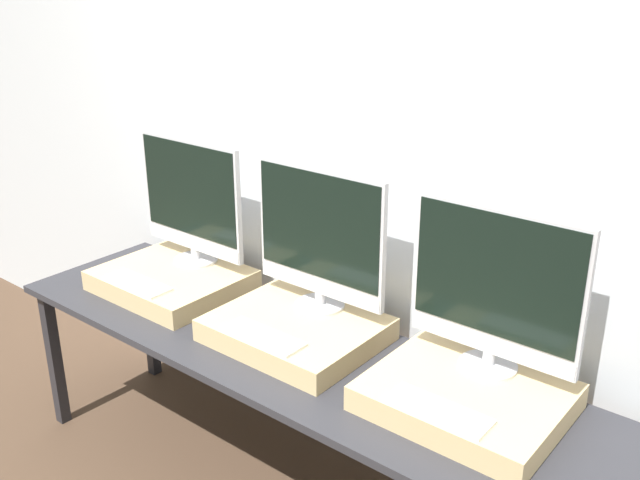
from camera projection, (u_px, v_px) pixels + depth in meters
name	position (u px, v px, depth m)	size (l,w,h in m)	color
wall_back	(353.00, 169.00, 2.72)	(8.00, 0.04, 2.60)	silver
workbench	(286.00, 359.00, 2.66)	(2.49, 0.67, 0.71)	#2D2D33
wooden_riser_left	(172.00, 280.00, 3.08)	(0.60, 0.50, 0.09)	#D6B77F
monitor_left	(192.00, 200.00, 3.06)	(0.58, 0.19, 0.55)	silver
keyboard_left	(137.00, 283.00, 2.93)	(0.32, 0.11, 0.01)	silver
wooden_riser_center	(296.00, 329.00, 2.67)	(0.60, 0.50, 0.09)	#D6B77F
monitor_center	(320.00, 237.00, 2.65)	(0.58, 0.19, 0.55)	silver
keyboard_center	(263.00, 336.00, 2.52)	(0.32, 0.11, 0.01)	silver
wooden_riser_right	(466.00, 397.00, 2.25)	(0.60, 0.50, 0.09)	#D6B77F
monitor_right	(495.00, 289.00, 2.24)	(0.58, 0.19, 0.55)	silver
keyboard_right	(438.00, 410.00, 2.10)	(0.32, 0.11, 0.01)	silver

